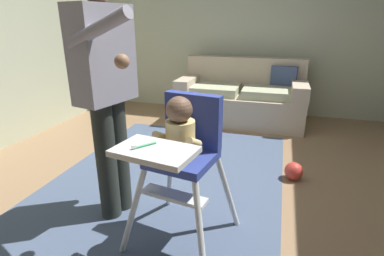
{
  "coord_description": "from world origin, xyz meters",
  "views": [
    {
      "loc": [
        0.71,
        -2.18,
        1.34
      ],
      "look_at": [
        0.27,
        -0.7,
        0.79
      ],
      "focal_mm": 28.05,
      "sensor_mm": 36.0,
      "label": 1
    }
  ],
  "objects": [
    {
      "name": "adult_standing",
      "position": [
        -0.36,
        -0.5,
        0.92
      ],
      "size": [
        0.5,
        0.58,
        1.63
      ],
      "rotation": [
        0.0,
        0.0,
        -0.24
      ],
      "color": "#2B302B",
      "rests_on": "ground"
    },
    {
      "name": "wall_far",
      "position": [
        0.0,
        2.48,
        1.28
      ],
      "size": [
        5.16,
        0.06,
        2.56
      ],
      "primitive_type": "cube",
      "color": "beige",
      "rests_on": "ground"
    },
    {
      "name": "ground",
      "position": [
        0.0,
        0.0,
        -0.05
      ],
      "size": [
        5.96,
        6.49,
        0.1
      ],
      "primitive_type": "cube",
      "color": "#957453"
    },
    {
      "name": "couch",
      "position": [
        0.22,
        1.96,
        0.33
      ],
      "size": [
        1.7,
        0.86,
        0.86
      ],
      "rotation": [
        0.0,
        0.0,
        -1.57
      ],
      "color": "beige",
      "rests_on": "ground"
    },
    {
      "name": "toy_ball_second",
      "position": [
        -0.84,
        0.25,
        0.1
      ],
      "size": [
        0.2,
        0.2,
        0.2
      ],
      "primitive_type": "sphere",
      "color": "orange",
      "rests_on": "ground"
    },
    {
      "name": "high_chair",
      "position": [
        0.19,
        -0.64,
        0.66
      ],
      "size": [
        0.69,
        0.79,
        0.96
      ],
      "rotation": [
        0.0,
        0.0,
        -1.74
      ],
      "color": "white",
      "rests_on": "ground"
    },
    {
      "name": "toy_ball",
      "position": [
        0.9,
        0.37,
        0.08
      ],
      "size": [
        0.16,
        0.16,
        0.16
      ],
      "primitive_type": "sphere",
      "color": "#D13D33",
      "rests_on": "ground"
    },
    {
      "name": "area_rug",
      "position": [
        -0.17,
        -0.02,
        0.0
      ],
      "size": [
        1.97,
        2.8,
        0.01
      ],
      "primitive_type": "cube",
      "color": "#495974",
      "rests_on": "ground"
    }
  ]
}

